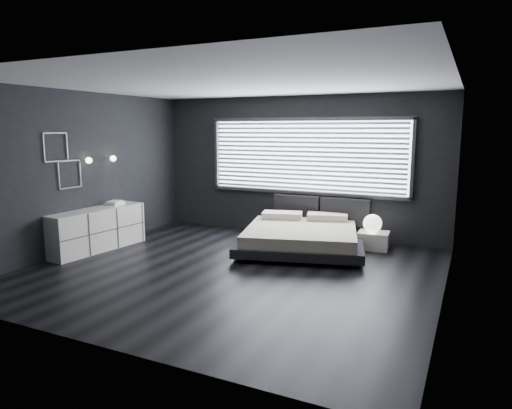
% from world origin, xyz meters
% --- Properties ---
extents(room, '(6.04, 6.00, 2.80)m').
position_xyz_m(room, '(0.00, 0.00, 1.40)').
color(room, black).
rests_on(room, ground).
extents(window, '(4.14, 0.09, 1.52)m').
position_xyz_m(window, '(0.20, 2.70, 1.61)').
color(window, white).
rests_on(window, ground).
extents(headboard, '(1.96, 0.16, 0.52)m').
position_xyz_m(headboard, '(0.55, 2.64, 0.57)').
color(headboard, black).
rests_on(headboard, ground).
extents(sconce_near, '(0.18, 0.11, 0.11)m').
position_xyz_m(sconce_near, '(-2.88, 0.05, 1.60)').
color(sconce_near, silver).
rests_on(sconce_near, ground).
extents(sconce_far, '(0.18, 0.11, 0.11)m').
position_xyz_m(sconce_far, '(-2.88, 0.65, 1.60)').
color(sconce_far, silver).
rests_on(sconce_far, ground).
extents(wall_art_upper, '(0.01, 0.48, 0.48)m').
position_xyz_m(wall_art_upper, '(-2.98, -0.55, 1.85)').
color(wall_art_upper, '#47474C').
rests_on(wall_art_upper, ground).
extents(wall_art_lower, '(0.01, 0.48, 0.48)m').
position_xyz_m(wall_art_lower, '(-2.98, -0.30, 1.38)').
color(wall_art_lower, '#47474C').
rests_on(wall_art_lower, ground).
extents(bed, '(2.59, 2.52, 0.55)m').
position_xyz_m(bed, '(0.54, 1.59, 0.26)').
color(bed, black).
rests_on(bed, ground).
extents(nightstand, '(0.57, 0.49, 0.31)m').
position_xyz_m(nightstand, '(1.69, 2.23, 0.16)').
color(nightstand, white).
rests_on(nightstand, ground).
extents(orb_lamp, '(0.33, 0.33, 0.33)m').
position_xyz_m(orb_lamp, '(1.67, 2.19, 0.48)').
color(orb_lamp, white).
rests_on(orb_lamp, nightstand).
extents(dresser, '(0.69, 1.91, 0.75)m').
position_xyz_m(dresser, '(-2.78, 0.03, 0.37)').
color(dresser, white).
rests_on(dresser, ground).
extents(book_stack, '(0.29, 0.36, 0.07)m').
position_xyz_m(book_stack, '(-2.80, 0.54, 0.78)').
color(book_stack, white).
rests_on(book_stack, dresser).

